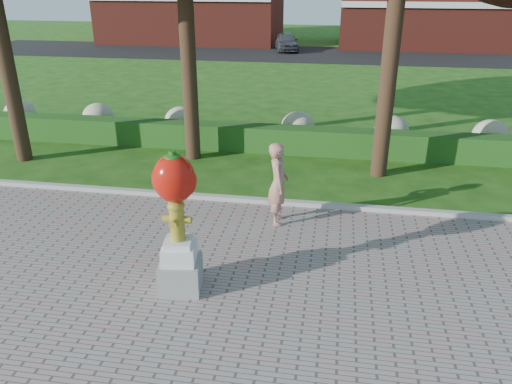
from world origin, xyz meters
TOP-DOWN VIEW (x-y plane):
  - ground at (0.00, 0.00)m, footprint 100.00×100.00m
  - curb at (0.00, 3.00)m, footprint 40.00×0.18m
  - lawn_hedge at (0.00, 7.00)m, footprint 24.00×0.70m
  - hydrangea_row at (0.57, 8.00)m, footprint 20.10×1.10m
  - street at (0.00, 28.00)m, footprint 50.00×8.00m
  - building_right at (8.00, 34.00)m, footprint 12.00×8.00m
  - hydrant_sculpture at (-0.25, -0.79)m, footprint 0.79×0.79m
  - woman at (1.09, 2.06)m, footprint 0.54×0.74m
  - parked_car at (-1.75, 29.38)m, footprint 2.25×3.97m

SIDE VIEW (x-z plane):
  - ground at x=0.00m, z-range 0.00..0.00m
  - street at x=0.00m, z-range 0.00..0.02m
  - curb at x=0.00m, z-range 0.00..0.15m
  - lawn_hedge at x=0.00m, z-range 0.00..0.80m
  - hydrangea_row at x=0.57m, z-range 0.06..1.04m
  - parked_car at x=-1.75m, z-range 0.02..1.29m
  - woman at x=1.09m, z-range 0.04..1.90m
  - hydrant_sculpture at x=-0.25m, z-range 0.12..2.69m
  - building_right at x=8.00m, z-range 0.00..6.40m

